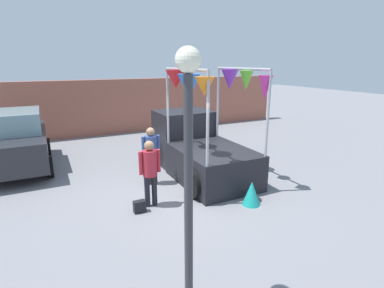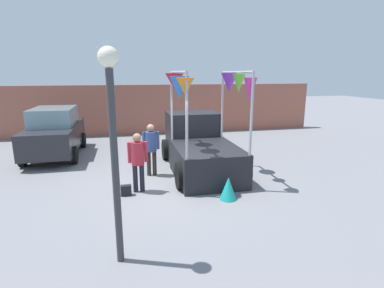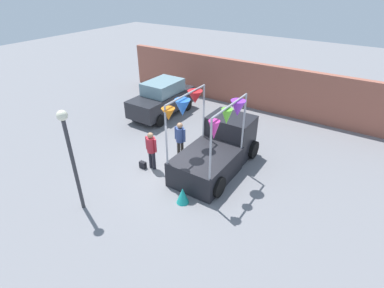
% 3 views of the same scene
% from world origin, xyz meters
% --- Properties ---
extents(ground_plane, '(60.00, 60.00, 0.00)m').
position_xyz_m(ground_plane, '(0.00, 0.00, 0.00)').
color(ground_plane, slate).
extents(vendor_truck, '(2.45, 4.09, 3.24)m').
position_xyz_m(vendor_truck, '(0.94, 1.28, 0.90)').
color(vendor_truck, black).
rests_on(vendor_truck, ground).
extents(parked_car, '(1.88, 4.00, 1.88)m').
position_xyz_m(parked_car, '(-4.12, 4.06, 0.94)').
color(parked_car, '#26262B').
rests_on(parked_car, ground).
extents(person_customer, '(0.53, 0.34, 1.63)m').
position_xyz_m(person_customer, '(-1.15, -0.39, 0.98)').
color(person_customer, black).
rests_on(person_customer, ground).
extents(person_vendor, '(0.53, 0.34, 1.65)m').
position_xyz_m(person_vendor, '(-0.68, 0.90, 0.99)').
color(person_vendor, '#2D2823').
rests_on(person_vendor, ground).
extents(handbag, '(0.28, 0.16, 0.28)m').
position_xyz_m(handbag, '(-1.50, -0.59, 0.14)').
color(handbag, black).
rests_on(handbag, ground).
extents(street_lamp, '(0.32, 0.32, 3.56)m').
position_xyz_m(street_lamp, '(-1.62, -3.48, 2.36)').
color(street_lamp, '#333338').
rests_on(street_lamp, ground).
extents(brick_boundary_wall, '(18.00, 0.36, 2.60)m').
position_xyz_m(brick_boundary_wall, '(0.00, 7.75, 1.30)').
color(brick_boundary_wall, '#9E5947').
rests_on(brick_boundary_wall, ground).
extents(folded_kite_bundle_teal, '(0.51, 0.51, 0.60)m').
position_xyz_m(folded_kite_bundle_teal, '(1.06, -1.43, 0.30)').
color(folded_kite_bundle_teal, teal).
rests_on(folded_kite_bundle_teal, ground).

